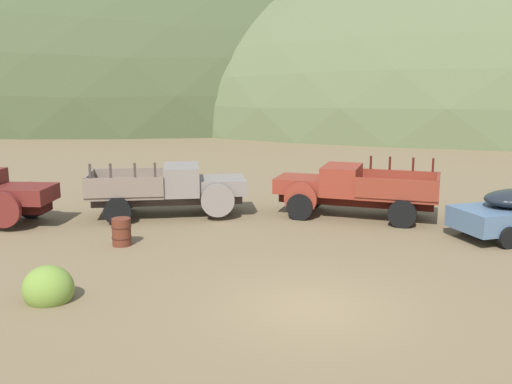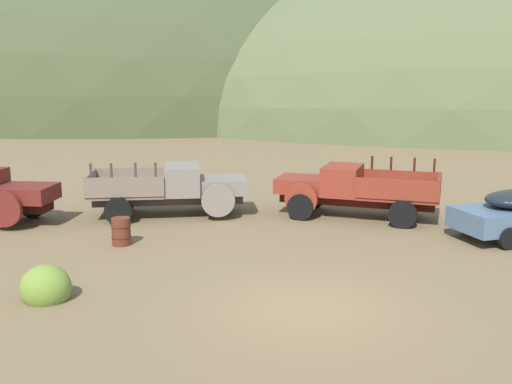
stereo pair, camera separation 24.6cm
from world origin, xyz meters
name	(u,v)px [view 2 (the right image)]	position (x,y,z in m)	size (l,w,h in m)	color
ground_plane	(307,308)	(0.00, 0.00, 0.00)	(300.00, 300.00, 0.00)	brown
hill_distant	(138,112)	(-21.61, 74.98, 0.00)	(111.14, 78.40, 53.46)	#424C2D
truck_primer_gray	(179,188)	(-4.33, 8.81, 1.02)	(5.98, 3.20, 2.16)	#3D322D
truck_rust_red	(345,190)	(1.82, 8.82, 1.00)	(6.17, 3.68, 2.16)	#42140D
oil_drum_foreground	(121,231)	(-5.45, 4.79, 0.43)	(0.62, 0.62, 0.85)	#5B2819
bush_front_left	(114,188)	(-7.84, 12.57, 0.28)	(1.42, 1.16, 1.13)	#3D702D
bush_between_trucks	(46,289)	(-5.99, 0.24, 0.27)	(1.17, 1.05, 1.08)	olive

